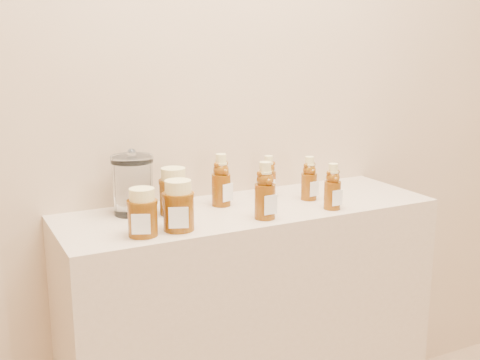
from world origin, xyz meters
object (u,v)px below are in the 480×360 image
display_table (249,337)px  bear_bottle_front_left (265,187)px  glass_canister (133,182)px  bear_bottle_back_left (221,177)px  honey_jar_left (142,212)px

display_table → bear_bottle_front_left: 0.56m
glass_canister → bear_bottle_back_left: bearing=-7.4°
bear_bottle_back_left → honey_jar_left: bear_bottle_back_left is taller
bear_bottle_front_left → glass_canister: (-0.33, 0.22, 0.00)m
display_table → honey_jar_left: (-0.39, -0.12, 0.52)m
display_table → bear_bottle_back_left: size_ratio=6.35×
display_table → bear_bottle_front_left: size_ratio=6.22×
display_table → glass_canister: 0.65m
bear_bottle_front_left → honey_jar_left: size_ratio=1.47×
display_table → honey_jar_left: 0.65m
display_table → glass_canister: size_ratio=6.15×
bear_bottle_back_left → glass_canister: (-0.28, 0.04, 0.00)m
honey_jar_left → glass_canister: 0.22m
bear_bottle_front_left → honey_jar_left: 0.37m
display_table → honey_jar_left: size_ratio=9.13×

